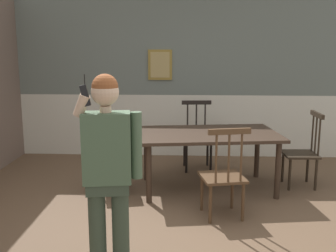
{
  "coord_description": "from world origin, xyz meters",
  "views": [
    {
      "loc": [
        0.1,
        -3.89,
        1.87
      ],
      "look_at": [
        -0.07,
        -0.14,
        1.13
      ],
      "focal_mm": 44.2,
      "sensor_mm": 36.0,
      "label": 1
    }
  ],
  "objects": [
    {
      "name": "chair_at_table_head",
      "position": [
        0.5,
        0.42,
        0.48
      ],
      "size": [
        0.54,
        0.54,
        1.03
      ],
      "rotation": [
        0.0,
        0.0,
        0.21
      ],
      "color": "#513823",
      "rests_on": "ground_plane"
    },
    {
      "name": "chair_opposite_corner",
      "position": [
        1.65,
        1.5,
        0.47
      ],
      "size": [
        0.44,
        0.44,
        1.01
      ],
      "rotation": [
        0.0,
        0.0,
        1.61
      ],
      "color": "#2D2319",
      "rests_on": "ground_plane"
    },
    {
      "name": "chair_by_doorway",
      "position": [
        -0.89,
        1.17,
        0.47
      ],
      "size": [
        0.52,
        0.52,
        1.03
      ],
      "rotation": [
        0.0,
        0.0,
        4.95
      ],
      "color": "black",
      "rests_on": "ground_plane"
    },
    {
      "name": "chair_near_window",
      "position": [
        0.26,
        2.25,
        0.49
      ],
      "size": [
        0.49,
        0.49,
        1.03
      ],
      "rotation": [
        0.0,
        0.0,
        3.23
      ],
      "color": "black",
      "rests_on": "ground_plane"
    },
    {
      "name": "person_figure",
      "position": [
        -0.52,
        -0.77,
        0.94
      ],
      "size": [
        0.53,
        0.26,
        1.66
      ],
      "rotation": [
        0.0,
        0.0,
        3.29
      ],
      "color": "#3A493A",
      "rests_on": "ground_plane"
    },
    {
      "name": "dining_table",
      "position": [
        0.38,
        1.34,
        0.68
      ],
      "size": [
        1.9,
        1.28,
        0.76
      ],
      "rotation": [
        0.0,
        0.0,
        0.13
      ],
      "color": "#38281E",
      "rests_on": "ground_plane"
    },
    {
      "name": "ground_plane",
      "position": [
        0.0,
        0.0,
        0.0
      ],
      "size": [
        6.69,
        6.69,
        0.0
      ],
      "primitive_type": "plane",
      "color": "brown"
    },
    {
      "name": "room_back_partition",
      "position": [
        -0.0,
        3.05,
        1.28
      ],
      "size": [
        5.59,
        0.17,
        2.66
      ],
      "color": "slate",
      "rests_on": "ground_plane"
    }
  ]
}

